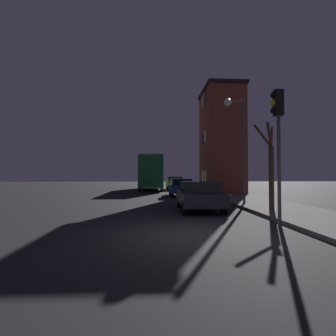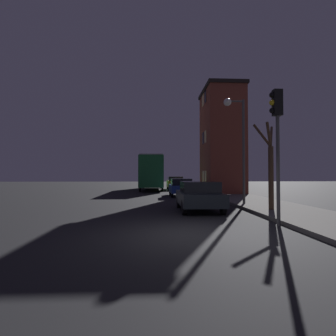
% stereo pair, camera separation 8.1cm
% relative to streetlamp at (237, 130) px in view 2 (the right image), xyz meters
% --- Properties ---
extents(ground_plane, '(120.00, 120.00, 0.00)m').
position_rel_streetlamp_xyz_m(ground_plane, '(-3.43, -6.77, -4.25)').
color(ground_plane, black).
extents(brick_building, '(3.40, 5.33, 9.54)m').
position_rel_streetlamp_xyz_m(brick_building, '(1.57, 9.43, 0.68)').
color(brick_building, brown).
rests_on(brick_building, sidewalk).
extents(streetlamp, '(1.19, 0.43, 5.87)m').
position_rel_streetlamp_xyz_m(streetlamp, '(0.00, 0.00, 0.00)').
color(streetlamp, '#4C4C4C').
rests_on(streetlamp, sidewalk).
extents(traffic_light, '(0.43, 0.24, 4.65)m').
position_rel_streetlamp_xyz_m(traffic_light, '(-0.41, -5.62, -0.92)').
color(traffic_light, '#4C4C4C').
rests_on(traffic_light, ground).
extents(bare_tree, '(1.31, 1.76, 4.04)m').
position_rel_streetlamp_xyz_m(bare_tree, '(0.74, -2.52, -2.11)').
color(bare_tree, '#473323').
rests_on(bare_tree, sidewalk).
extents(bus, '(2.48, 10.09, 3.79)m').
position_rel_streetlamp_xyz_m(bus, '(-4.94, 15.85, -2.00)').
color(bus, '#1E6B33').
rests_on(bus, ground).
extents(car_near_lane, '(1.89, 3.85, 1.41)m').
position_rel_streetlamp_xyz_m(car_near_lane, '(-2.47, -1.88, -3.50)').
color(car_near_lane, black).
rests_on(car_near_lane, ground).
extents(car_mid_lane, '(1.76, 3.94, 1.42)m').
position_rel_streetlamp_xyz_m(car_mid_lane, '(-2.46, 6.87, -3.50)').
color(car_mid_lane, navy).
rests_on(car_mid_lane, ground).
extents(car_far_lane, '(1.81, 4.25, 1.53)m').
position_rel_streetlamp_xyz_m(car_far_lane, '(-2.21, 16.11, -3.43)').
color(car_far_lane, olive).
rests_on(car_far_lane, ground).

